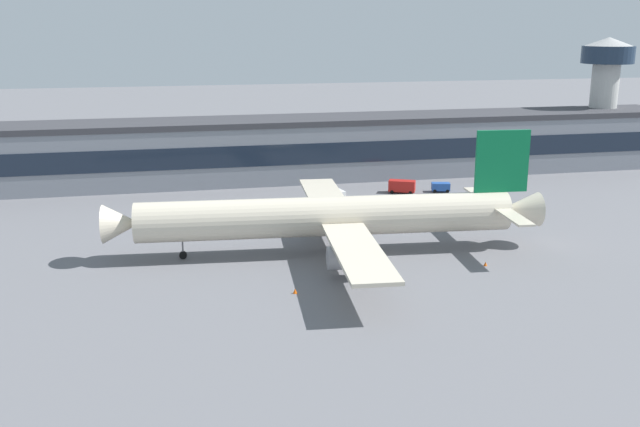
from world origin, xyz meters
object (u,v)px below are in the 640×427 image
(crew_van, at_px, (401,186))
(traffic_cone_1, at_px, (485,264))
(follow_me_car, at_px, (337,194))
(traffic_cone_0, at_px, (295,291))
(baggage_tug, at_px, (441,187))
(control_tower, at_px, (605,85))
(airliner, at_px, (332,216))

(crew_van, xyz_separation_m, traffic_cone_1, (-2.74, -45.15, -1.15))
(follow_me_car, distance_m, traffic_cone_0, 50.49)
(follow_me_car, xyz_separation_m, traffic_cone_1, (11.06, -42.78, -0.78))
(follow_me_car, height_order, baggage_tug, same)
(control_tower, bearing_deg, traffic_cone_0, -141.07)
(traffic_cone_0, bearing_deg, traffic_cone_1, 9.68)
(crew_van, xyz_separation_m, traffic_cone_0, (-30.75, -49.93, -1.13))
(crew_van, bearing_deg, traffic_cone_1, -93.47)
(baggage_tug, distance_m, traffic_cone_1, 45.65)
(airliner, height_order, control_tower, control_tower)
(airliner, distance_m, crew_van, 41.52)
(airliner, xyz_separation_m, control_tower, (79.43, 55.68, 13.03))
(crew_van, distance_m, traffic_cone_0, 58.65)
(traffic_cone_0, bearing_deg, control_tower, 38.93)
(airliner, bearing_deg, traffic_cone_0, -118.73)
(follow_me_car, height_order, traffic_cone_1, follow_me_car)
(baggage_tug, distance_m, traffic_cone_0, 62.62)
(airliner, xyz_separation_m, crew_van, (22.40, 34.71, -4.10))
(airliner, bearing_deg, traffic_cone_1, -27.96)
(control_tower, xyz_separation_m, follow_me_car, (-70.82, -23.34, -17.50))
(control_tower, height_order, follow_me_car, control_tower)
(baggage_tug, xyz_separation_m, traffic_cone_0, (-38.82, -49.13, -0.75))
(airliner, xyz_separation_m, follow_me_car, (8.60, 32.34, -4.47))
(traffic_cone_1, bearing_deg, follow_me_car, 104.50)
(baggage_tug, bearing_deg, follow_me_car, -175.90)
(follow_me_car, height_order, traffic_cone_0, follow_me_car)
(airliner, distance_m, control_tower, 97.87)
(control_tower, xyz_separation_m, baggage_tug, (-48.94, -21.77, -17.50))
(control_tower, relative_size, traffic_cone_1, 47.69)
(control_tower, height_order, baggage_tug, control_tower)
(follow_me_car, xyz_separation_m, crew_van, (13.80, 2.38, 0.37))
(traffic_cone_0, distance_m, traffic_cone_1, 28.41)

